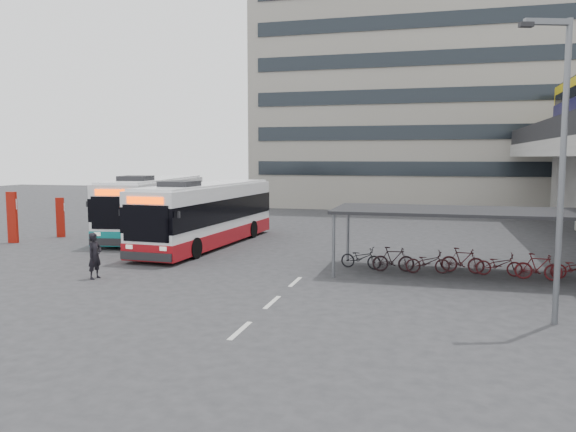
% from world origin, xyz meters
% --- Properties ---
extents(ground, '(120.00, 120.00, 0.00)m').
position_xyz_m(ground, '(0.00, 0.00, 0.00)').
color(ground, '#28282B').
rests_on(ground, ground).
extents(bike_shelter, '(10.00, 4.00, 2.54)m').
position_xyz_m(bike_shelter, '(8.50, 3.00, 1.36)').
color(bike_shelter, '#595B60').
rests_on(bike_shelter, ground).
extents(office_block, '(30.00, 15.00, 25.00)m').
position_xyz_m(office_block, '(6.00, 36.00, 12.50)').
color(office_block, gray).
rests_on(office_block, ground).
extents(road_markings, '(0.15, 7.60, 0.01)m').
position_xyz_m(road_markings, '(2.50, -3.00, 0.01)').
color(road_markings, beige).
rests_on(road_markings, ground).
extents(bus_main, '(3.20, 11.81, 3.46)m').
position_xyz_m(bus_main, '(-3.97, 7.20, 1.60)').
color(bus_main, white).
rests_on(bus_main, ground).
extents(bus_teal, '(4.36, 12.30, 3.56)m').
position_xyz_m(bus_teal, '(-8.68, 10.47, 1.65)').
color(bus_teal, white).
rests_on(bus_teal, ground).
extents(pedestrian, '(0.50, 0.69, 1.75)m').
position_xyz_m(pedestrian, '(-4.93, -1.35, 0.87)').
color(pedestrian, black).
rests_on(pedestrian, ground).
extents(lamp_post, '(1.39, 0.61, 8.15)m').
position_xyz_m(lamp_post, '(10.55, -3.26, 4.64)').
color(lamp_post, '#595B60').
rests_on(lamp_post, ground).
extents(sign_totem_mid, '(0.59, 0.20, 2.74)m').
position_xyz_m(sign_totem_mid, '(-14.38, 5.35, 1.41)').
color(sign_totem_mid, '#951309').
rests_on(sign_totem_mid, ground).
extents(sign_totem_north, '(0.48, 0.28, 2.27)m').
position_xyz_m(sign_totem_north, '(-13.30, 7.87, 1.17)').
color(sign_totem_north, '#951309').
rests_on(sign_totem_north, ground).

